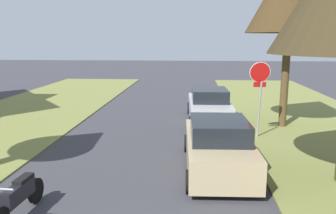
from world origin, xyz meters
TOP-DOWN VIEW (x-y plane):
  - stop_sign_far at (4.14, 10.80)m, footprint 0.81×0.56m
  - parked_sedan_tan at (2.35, 7.22)m, footprint 2.09×4.47m
  - parked_sedan_silver at (2.34, 13.44)m, footprint 2.09×4.47m
  - parked_motorcycle at (-2.15, 4.07)m, footprint 0.60×2.05m

SIDE VIEW (x-z plane):
  - parked_motorcycle at x=-2.15m, z-range 0.00..0.97m
  - parked_sedan_tan at x=2.35m, z-range -0.06..1.51m
  - parked_sedan_silver at x=2.34m, z-range -0.06..1.51m
  - stop_sign_far at x=4.14m, z-range 0.70..3.64m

